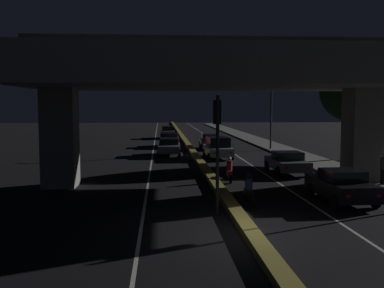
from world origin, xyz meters
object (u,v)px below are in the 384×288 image
object	(u,v)px
car_dark_red_second_oncoming	(170,140)
motorcycle_black_filtering_near	(249,191)
traffic_light_left_of_median	(217,133)
car_grey_second	(287,162)
motorcycle_red_filtering_mid	(229,171)
car_black_lead	(341,186)
pedestrian_on_sidewalk	(383,168)
car_dark_blue_fourth	(210,141)
car_grey_third_oncoming	(168,132)
street_lamp	(269,102)
car_grey_lead_oncoming	(169,146)
car_silver_third	(218,147)

from	to	relation	value
car_dark_red_second_oncoming	motorcycle_black_filtering_near	world-z (taller)	car_dark_red_second_oncoming
traffic_light_left_of_median	car_grey_second	distance (m)	11.85
motorcycle_red_filtering_mid	car_black_lead	bearing A→B (deg)	-141.53
pedestrian_on_sidewalk	car_dark_blue_fourth	bearing A→B (deg)	107.67
car_grey_third_oncoming	pedestrian_on_sidewalk	world-z (taller)	pedestrian_on_sidewalk
street_lamp	traffic_light_left_of_median	bearing A→B (deg)	-108.02
car_grey_third_oncoming	pedestrian_on_sidewalk	distance (m)	38.04
car_grey_lead_oncoming	motorcycle_black_filtering_near	size ratio (longest dim) A/B	2.47
car_grey_lead_oncoming	car_grey_third_oncoming	xyz separation A→B (m)	(0.20, 20.54, 0.04)
car_black_lead	car_dark_red_second_oncoming	xyz separation A→B (m)	(-7.07, 27.65, -0.01)
car_silver_third	motorcycle_black_filtering_near	world-z (taller)	car_silver_third
street_lamp	car_grey_lead_oncoming	size ratio (longest dim) A/B	1.77
car_black_lead	car_silver_third	xyz separation A→B (m)	(-3.32, 17.31, 0.14)
car_black_lead	car_silver_third	world-z (taller)	car_silver_third
car_grey_lead_oncoming	car_grey_third_oncoming	distance (m)	20.54
car_black_lead	car_grey_second	size ratio (longest dim) A/B	0.99
car_silver_third	motorcycle_red_filtering_mid	xyz separation A→B (m)	(-0.82, -11.56, -0.28)
car_grey_second	car_silver_third	size ratio (longest dim) A/B	0.88
car_grey_lead_oncoming	car_dark_blue_fourth	bearing A→B (deg)	145.91
traffic_light_left_of_median	car_grey_third_oncoming	size ratio (longest dim) A/B	1.03
traffic_light_left_of_median	motorcycle_black_filtering_near	size ratio (longest dim) A/B	2.60
car_silver_third	pedestrian_on_sidewalk	distance (m)	15.48
car_grey_lead_oncoming	pedestrian_on_sidewalk	size ratio (longest dim) A/B	2.63
car_silver_third	motorcycle_red_filtering_mid	size ratio (longest dim) A/B	2.55
pedestrian_on_sidewalk	car_grey_lead_oncoming	bearing A→B (deg)	124.68
car_grey_second	car_silver_third	xyz separation A→B (m)	(-3.29, 8.83, 0.16)
car_black_lead	car_grey_second	bearing A→B (deg)	-2.16
motorcycle_black_filtering_near	car_dark_blue_fourth	bearing A→B (deg)	-5.37
street_lamp	car_grey_lead_oncoming	world-z (taller)	street_lamp
car_black_lead	motorcycle_black_filtering_near	size ratio (longest dim) A/B	2.33
car_grey_lead_oncoming	motorcycle_red_filtering_mid	world-z (taller)	car_grey_lead_oncoming
motorcycle_red_filtering_mid	pedestrian_on_sidewalk	bearing A→B (deg)	-102.94
car_dark_red_second_oncoming	motorcycle_black_filtering_near	bearing A→B (deg)	8.52
street_lamp	car_grey_third_oncoming	distance (m)	19.40
car_black_lead	car_dark_red_second_oncoming	world-z (taller)	car_black_lead
car_silver_third	car_grey_third_oncoming	size ratio (longest dim) A/B	1.06
car_grey_third_oncoming	motorcycle_red_filtering_mid	size ratio (longest dim) A/B	2.40
car_grey_lead_oncoming	car_dark_red_second_oncoming	size ratio (longest dim) A/B	0.97
car_grey_second	street_lamp	bearing A→B (deg)	-10.06
street_lamp	motorcycle_red_filtering_mid	distance (m)	19.36
car_grey_second	car_grey_lead_oncoming	bearing A→B (deg)	32.48
car_black_lead	car_grey_lead_oncoming	xyz separation A→B (m)	(-7.27, 19.46, 0.03)
car_grey_third_oncoming	motorcycle_red_filtering_mid	world-z (taller)	car_grey_third_oncoming
car_grey_third_oncoming	motorcycle_red_filtering_mid	bearing A→B (deg)	3.75
motorcycle_black_filtering_near	car_black_lead	bearing A→B (deg)	-89.38
street_lamp	car_black_lead	world-z (taller)	street_lamp
car_silver_third	car_dark_blue_fourth	world-z (taller)	car_silver_third
car_grey_lead_oncoming	pedestrian_on_sidewalk	world-z (taller)	pedestrian_on_sidewalk
car_dark_red_second_oncoming	motorcycle_red_filtering_mid	distance (m)	22.10
car_dark_blue_fourth	street_lamp	bearing A→B (deg)	-103.82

